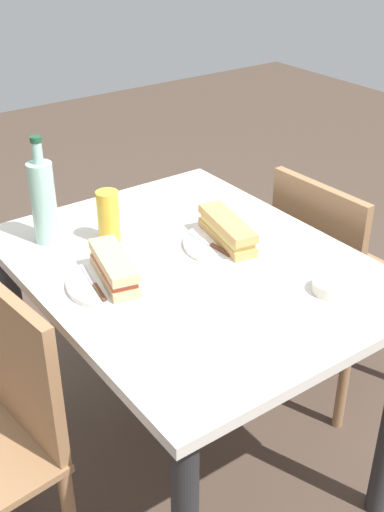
# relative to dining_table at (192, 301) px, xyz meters

# --- Properties ---
(ground_plane) EXTENTS (8.00, 8.00, 0.00)m
(ground_plane) POSITION_rel_dining_table_xyz_m (0.00, 0.00, -0.64)
(ground_plane) COLOR #47382D
(dining_table) EXTENTS (1.05, 0.83, 0.77)m
(dining_table) POSITION_rel_dining_table_xyz_m (0.00, 0.00, 0.00)
(dining_table) COLOR beige
(dining_table) RESTS_ON ground
(chair_near) EXTENTS (0.41, 0.41, 0.85)m
(chair_near) POSITION_rel_dining_table_xyz_m (0.03, -0.61, -0.15)
(chair_near) COLOR #936B47
(chair_near) RESTS_ON ground
(plate_near) EXTENTS (0.25, 0.25, 0.01)m
(plate_near) POSITION_rel_dining_table_xyz_m (0.03, 0.22, 0.13)
(plate_near) COLOR white
(plate_near) RESTS_ON dining_table
(baguette_sandwich_near) EXTENTS (0.23, 0.12, 0.07)m
(baguette_sandwich_near) POSITION_rel_dining_table_xyz_m (0.03, 0.22, 0.18)
(baguette_sandwich_near) COLOR #DBB77A
(baguette_sandwich_near) RESTS_ON plate_near
(knife_near) EXTENTS (0.18, 0.04, 0.01)m
(knife_near) POSITION_rel_dining_table_xyz_m (0.03, 0.28, 0.14)
(knife_near) COLOR silver
(knife_near) RESTS_ON plate_near
(plate_far) EXTENTS (0.25, 0.25, 0.01)m
(plate_far) POSITION_rel_dining_table_xyz_m (0.02, -0.14, 0.13)
(plate_far) COLOR white
(plate_far) RESTS_ON dining_table
(baguette_sandwich_far) EXTENTS (0.25, 0.12, 0.07)m
(baguette_sandwich_far) POSITION_rel_dining_table_xyz_m (0.02, -0.14, 0.18)
(baguette_sandwich_far) COLOR tan
(baguette_sandwich_far) RESTS_ON plate_far
(knife_far) EXTENTS (0.18, 0.02, 0.01)m
(knife_far) POSITION_rel_dining_table_xyz_m (0.02, -0.08, 0.14)
(knife_far) COLOR silver
(knife_far) RESTS_ON plate_far
(water_bottle) EXTENTS (0.07, 0.07, 0.31)m
(water_bottle) POSITION_rel_dining_table_xyz_m (0.34, 0.26, 0.25)
(water_bottle) COLOR #99C6B7
(water_bottle) RESTS_ON dining_table
(beer_glass) EXTENTS (0.06, 0.06, 0.15)m
(beer_glass) POSITION_rel_dining_table_xyz_m (0.24, 0.12, 0.20)
(beer_glass) COLOR gold
(beer_glass) RESTS_ON dining_table
(olive_bowl) EXTENTS (0.10, 0.10, 0.03)m
(olive_bowl) POSITION_rel_dining_table_xyz_m (-0.32, -0.20, 0.14)
(olive_bowl) COLOR silver
(olive_bowl) RESTS_ON dining_table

